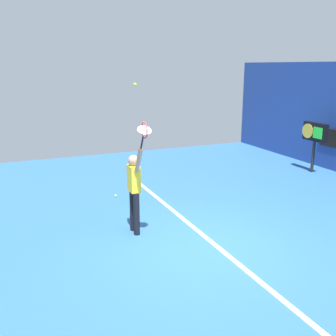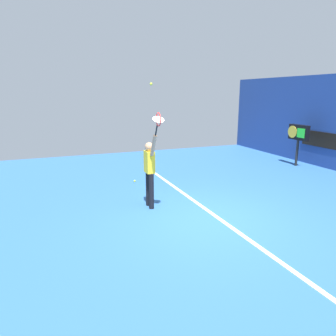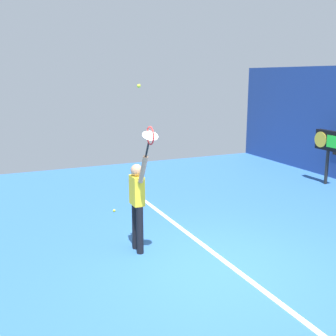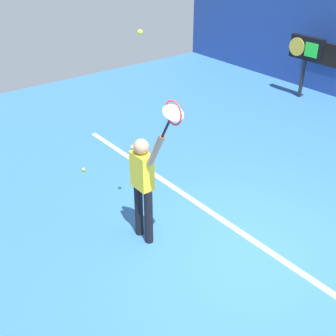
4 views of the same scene
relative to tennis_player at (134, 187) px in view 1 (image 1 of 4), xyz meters
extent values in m
plane|color=#2D609E|center=(1.22, 0.97, -1.01)|extent=(18.00, 18.00, 0.00)
cube|color=white|center=(1.22, 1.25, -1.00)|extent=(10.00, 0.10, 0.01)
cylinder|color=black|center=(-0.13, 0.00, -0.55)|extent=(0.13, 0.13, 0.92)
cylinder|color=black|center=(0.12, 0.00, -0.55)|extent=(0.13, 0.13, 0.92)
cube|color=yellow|center=(-0.01, 0.00, 0.19)|extent=(0.34, 0.20, 0.55)
sphere|color=tan|center=(-0.01, 0.00, 0.57)|extent=(0.22, 0.22, 0.22)
cylinder|color=tan|center=(0.33, 0.00, 0.65)|extent=(0.36, 0.09, 0.55)
cylinder|color=tan|center=(-0.21, 0.08, 0.21)|extent=(0.09, 0.23, 0.58)
cylinder|color=black|center=(0.54, 0.00, 1.04)|extent=(0.17, 0.03, 0.28)
torus|color=red|center=(0.69, 0.00, 1.30)|extent=(0.43, 0.02, 0.43)
cylinder|color=silver|center=(0.69, 0.00, 1.30)|extent=(0.24, 0.27, 0.13)
sphere|color=#CCE033|center=(-0.09, 0.09, 2.08)|extent=(0.07, 0.07, 0.07)
cylinder|color=black|center=(-2.36, 7.01, -0.48)|extent=(0.10, 0.10, 1.06)
cube|color=black|center=(-2.36, 7.01, 0.35)|extent=(0.95, 0.18, 0.60)
cylinder|color=gold|center=(-2.60, 6.90, 0.35)|extent=(0.48, 0.02, 0.48)
cube|color=#26D833|center=(-2.15, 6.90, 0.35)|extent=(0.38, 0.02, 0.36)
sphere|color=#CCE033|center=(-2.41, 0.25, -0.98)|extent=(0.07, 0.07, 0.07)
camera|label=1|loc=(7.41, -2.41, 2.44)|focal=41.93mm
camera|label=2|loc=(7.33, -2.38, 1.87)|focal=33.57mm
camera|label=3|loc=(6.95, -2.48, 2.26)|focal=44.18mm
camera|label=4|loc=(4.37, -2.99, 3.27)|focal=46.12mm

